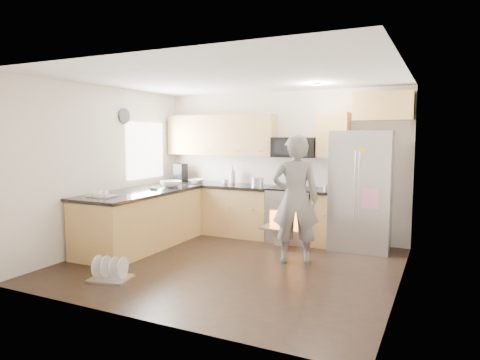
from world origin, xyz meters
The scene contains 8 objects.
ground centered at (0.00, 0.00, 0.00)m, with size 4.50×4.50×0.00m, color black.
room_shell centered at (-0.04, 0.02, 1.67)m, with size 4.54×4.04×2.62m.
back_cabinet_run centered at (-0.59, 1.75, 0.96)m, with size 4.45×0.64×2.50m.
peninsula centered at (-1.75, 0.25, 0.46)m, with size 0.96×2.36×1.04m.
stove_range centered at (0.35, 1.69, 0.68)m, with size 0.76×0.97×1.79m.
refrigerator centered at (1.50, 1.69, 0.95)m, with size 0.96×0.77×1.90m.
person centered at (0.79, 0.52, 0.92)m, with size 0.67×0.44×1.84m, color gray.
dish_rack centered at (-1.07, -1.22, 0.08)m, with size 0.57×0.50×0.31m.
Camera 1 is at (2.70, -5.25, 1.83)m, focal length 32.00 mm.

